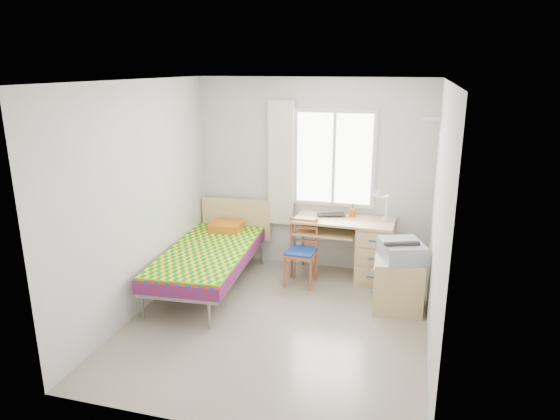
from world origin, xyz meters
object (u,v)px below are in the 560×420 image
object	(u,v)px
desk	(370,248)
printer	(402,250)
bed	(211,254)
chair	(302,248)
cabinet	(398,284)

from	to	relation	value
desk	printer	distance (m)	0.89
bed	printer	size ratio (longest dim) A/B	3.42
desk	printer	bearing A→B (deg)	-58.30
bed	printer	xyz separation A→B (m)	(2.34, 0.03, 0.27)
bed	desk	size ratio (longest dim) A/B	1.66
chair	printer	bearing A→B (deg)	-14.82
cabinet	printer	distance (m)	0.42
bed	cabinet	size ratio (longest dim) A/B	3.59
desk	chair	size ratio (longest dim) A/B	1.51
desk	printer	world-z (taller)	printer
bed	cabinet	bearing A→B (deg)	-3.84
chair	bed	bearing A→B (deg)	-156.95
bed	printer	world-z (taller)	bed
desk	cabinet	bearing A→B (deg)	-59.87
bed	cabinet	world-z (taller)	bed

